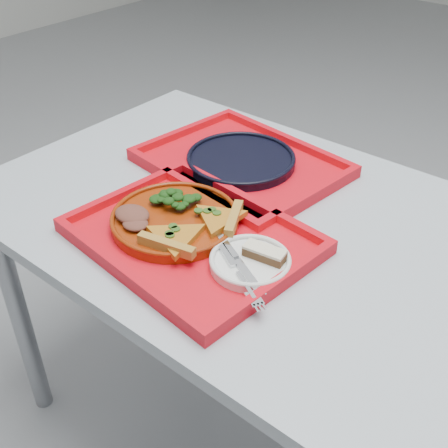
{
  "coord_description": "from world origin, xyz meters",
  "views": [
    {
      "loc": [
        0.39,
        -0.81,
        1.43
      ],
      "look_at": [
        -0.19,
        -0.1,
        0.78
      ],
      "focal_mm": 45.0,
      "sensor_mm": 36.0,
      "label": 1
    }
  ],
  "objects_px": {
    "tray_far": "(241,166)",
    "navy_plate": "(241,161)",
    "dinner_plate": "(175,221)",
    "tray_main": "(192,239)",
    "dessert_bar": "(265,253)"
  },
  "relations": [
    {
      "from": "tray_main",
      "to": "dinner_plate",
      "type": "height_order",
      "value": "dinner_plate"
    },
    {
      "from": "dinner_plate",
      "to": "dessert_bar",
      "type": "distance_m",
      "value": 0.22
    },
    {
      "from": "tray_far",
      "to": "dessert_bar",
      "type": "bearing_deg",
      "value": -38.33
    },
    {
      "from": "tray_main",
      "to": "dessert_bar",
      "type": "bearing_deg",
      "value": 14.32
    },
    {
      "from": "tray_far",
      "to": "navy_plate",
      "type": "bearing_deg",
      "value": 0.0
    },
    {
      "from": "dinner_plate",
      "to": "navy_plate",
      "type": "bearing_deg",
      "value": 100.31
    },
    {
      "from": "navy_plate",
      "to": "dessert_bar",
      "type": "height_order",
      "value": "dessert_bar"
    },
    {
      "from": "navy_plate",
      "to": "dessert_bar",
      "type": "xyz_separation_m",
      "value": [
        0.27,
        -0.27,
        0.02
      ]
    },
    {
      "from": "tray_main",
      "to": "navy_plate",
      "type": "relative_size",
      "value": 1.73
    },
    {
      "from": "tray_far",
      "to": "dinner_plate",
      "type": "xyz_separation_m",
      "value": [
        0.05,
        -0.29,
        0.02
      ]
    },
    {
      "from": "tray_main",
      "to": "dinner_plate",
      "type": "xyz_separation_m",
      "value": [
        -0.05,
        0.01,
        0.02
      ]
    },
    {
      "from": "tray_far",
      "to": "navy_plate",
      "type": "relative_size",
      "value": 1.73
    },
    {
      "from": "navy_plate",
      "to": "dinner_plate",
      "type": "bearing_deg",
      "value": -79.69
    },
    {
      "from": "tray_far",
      "to": "dinner_plate",
      "type": "height_order",
      "value": "dinner_plate"
    },
    {
      "from": "dessert_bar",
      "to": "tray_main",
      "type": "bearing_deg",
      "value": 179.32
    }
  ]
}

